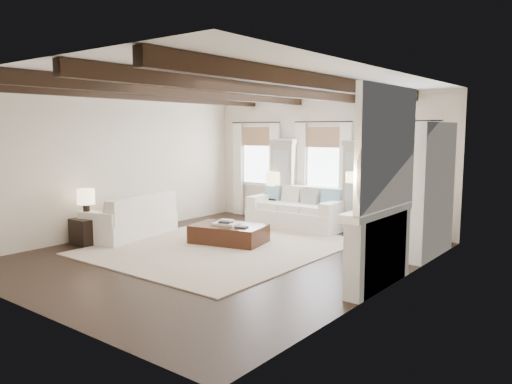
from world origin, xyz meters
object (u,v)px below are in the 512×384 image
Objects in this scene: sofa_left at (133,220)px; side_table_back at (273,210)px; side_table_front at (87,231)px; ottoman at (229,234)px; sofa_back at (298,211)px.

side_table_back is (1.45, 3.31, -0.06)m from sofa_left.
sofa_left is at bearing 81.15° from side_table_front.
side_table_back is at bearing 91.74° from ottoman.
sofa_back is 1.00× the size of sofa_left.
side_table_front is (-2.48, -4.16, -0.12)m from sofa_back.
side_table_back is (1.61, 4.36, 0.05)m from side_table_front.
side_table_front is 0.85× the size of side_table_back.
sofa_back reaches higher than ottoman.
sofa_left is 3.62m from side_table_back.
side_table_front reaches higher than ottoman.
sofa_left is 2.27m from ottoman.
sofa_left is 4.32× the size of side_table_front.
sofa_left is 1.58× the size of ottoman.
ottoman is 2.74× the size of side_table_front.
side_table_front is (-0.16, -1.05, -0.11)m from sofa_left.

